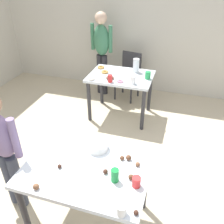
{
  "coord_description": "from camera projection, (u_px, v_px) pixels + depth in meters",
  "views": [
    {
      "loc": [
        0.55,
        -1.45,
        2.3
      ],
      "look_at": [
        -0.11,
        0.68,
        0.9
      ],
      "focal_mm": 38.6,
      "sensor_mm": 36.0,
      "label": 1
    }
  ],
  "objects": [
    {
      "name": "ground_plane",
      "position": [
        103.0,
        219.0,
        2.53
      ],
      "size": [
        6.4,
        6.4,
        0.0
      ],
      "primitive_type": "plane",
      "color": "beige"
    },
    {
      "name": "wall_back",
      "position": [
        158.0,
        25.0,
        4.43
      ],
      "size": [
        6.4,
        0.1,
        2.6
      ],
      "primitive_type": "cube",
      "color": "beige",
      "rests_on": "ground_plane"
    },
    {
      "name": "dining_table_near",
      "position": [
        87.0,
        177.0,
        2.18
      ],
      "size": [
        1.11,
        0.77,
        0.75
      ],
      "color": "silver",
      "rests_on": "ground_plane"
    },
    {
      "name": "dining_table_far",
      "position": [
        121.0,
        82.0,
        3.92
      ],
      "size": [
        1.01,
        0.73,
        0.75
      ],
      "color": "silver",
      "rests_on": "ground_plane"
    },
    {
      "name": "chair_far_table",
      "position": [
        129.0,
        73.0,
        4.58
      ],
      "size": [
        0.47,
        0.47,
        0.87
      ],
      "color": "#2D2D33",
      "rests_on": "ground_plane"
    },
    {
      "name": "person_girl_near",
      "position": [
        3.0,
        147.0,
        2.29
      ],
      "size": [
        0.46,
        0.24,
        1.36
      ],
      "color": "#383D4C",
      "rests_on": "ground_plane"
    },
    {
      "name": "person_adult_far",
      "position": [
        102.0,
        47.0,
        4.47
      ],
      "size": [
        0.45,
        0.26,
        1.57
      ],
      "color": "#28282D",
      "rests_on": "ground_plane"
    },
    {
      "name": "mixing_bowl",
      "position": [
        97.0,
        145.0,
        2.32
      ],
      "size": [
        0.21,
        0.21,
        0.08
      ],
      "primitive_type": "cylinder",
      "color": "white",
      "rests_on": "dining_table_near"
    },
    {
      "name": "soda_can",
      "position": [
        115.0,
        175.0,
        1.97
      ],
      "size": [
        0.07,
        0.07,
        0.12
      ],
      "primitive_type": "cylinder",
      "color": "#198438",
      "rests_on": "dining_table_near"
    },
    {
      "name": "fork_near",
      "position": [
        83.0,
        172.0,
        2.08
      ],
      "size": [
        0.17,
        0.02,
        0.01
      ],
      "primitive_type": "cube",
      "color": "silver",
      "rests_on": "dining_table_near"
    },
    {
      "name": "cup_near_0",
      "position": [
        122.0,
        210.0,
        1.71
      ],
      "size": [
        0.08,
        0.08,
        0.09
      ],
      "primitive_type": "cylinder",
      "color": "white",
      "rests_on": "dining_table_near"
    },
    {
      "name": "cup_near_1",
      "position": [
        136.0,
        182.0,
        1.93
      ],
      "size": [
        0.07,
        0.07,
        0.09
      ],
      "primitive_type": "cylinder",
      "color": "red",
      "rests_on": "dining_table_near"
    },
    {
      "name": "cake_ball_0",
      "position": [
        122.0,
        158.0,
        2.2
      ],
      "size": [
        0.04,
        0.04,
        0.04
      ],
      "primitive_type": "sphere",
      "color": "brown",
      "rests_on": "dining_table_near"
    },
    {
      "name": "cake_ball_1",
      "position": [
        105.0,
        172.0,
        2.06
      ],
      "size": [
        0.04,
        0.04,
        0.04
      ],
      "primitive_type": "sphere",
      "color": "#3D2319",
      "rests_on": "dining_table_near"
    },
    {
      "name": "cake_ball_2",
      "position": [
        60.0,
        166.0,
        2.11
      ],
      "size": [
        0.04,
        0.04,
        0.04
      ],
      "primitive_type": "sphere",
      "color": "#3D2319",
      "rests_on": "dining_table_near"
    },
    {
      "name": "cake_ball_3",
      "position": [
        36.0,
        187.0,
        1.91
      ],
      "size": [
        0.05,
        0.05,
        0.05
      ],
      "primitive_type": "sphere",
      "color": "brown",
      "rests_on": "dining_table_near"
    },
    {
      "name": "cake_ball_4",
      "position": [
        131.0,
        177.0,
        2.0
      ],
      "size": [
        0.05,
        0.05,
        0.05
      ],
      "primitive_type": "sphere",
      "color": "brown",
      "rests_on": "dining_table_near"
    },
    {
      "name": "cake_ball_5",
      "position": [
        136.0,
        213.0,
        1.72
      ],
      "size": [
        0.04,
        0.04,
        0.04
      ],
      "primitive_type": "sphere",
      "color": "#3D2319",
      "rests_on": "dining_table_near"
    },
    {
      "name": "cake_ball_6",
      "position": [
        129.0,
        158.0,
        2.2
      ],
      "size": [
        0.05,
        0.05,
        0.05
      ],
      "primitive_type": "sphere",
      "color": "brown",
      "rests_on": "dining_table_near"
    },
    {
      "name": "cake_ball_7",
      "position": [
        138.0,
        164.0,
        2.13
      ],
      "size": [
        0.04,
        0.04,
        0.04
      ],
      "primitive_type": "sphere",
      "color": "brown",
      "rests_on": "dining_table_near"
    },
    {
      "name": "pitcher_far",
      "position": [
        136.0,
        65.0,
        3.92
      ],
      "size": [
        0.1,
        0.1,
        0.22
      ],
      "primitive_type": "cylinder",
      "color": "white",
      "rests_on": "dining_table_far"
    },
    {
      "name": "cup_far_0",
      "position": [
        148.0,
        75.0,
        3.71
      ],
      "size": [
        0.09,
        0.09,
        0.12
      ],
      "primitive_type": "cylinder",
      "color": "green",
      "rests_on": "dining_table_far"
    },
    {
      "name": "cup_far_1",
      "position": [
        133.0,
        80.0,
        3.56
      ],
      "size": [
        0.08,
        0.08,
        0.12
      ],
      "primitive_type": "cylinder",
      "color": "white",
      "rests_on": "dining_table_far"
    },
    {
      "name": "cup_far_2",
      "position": [
        110.0,
        78.0,
        3.61
      ],
      "size": [
        0.07,
        0.07,
        0.11
      ],
      "primitive_type": "cylinder",
      "color": "red",
      "rests_on": "dining_table_far"
    },
    {
      "name": "donut_far_0",
      "position": [
        101.0,
        67.0,
        4.1
      ],
      "size": [
        0.12,
        0.12,
        0.03
      ],
      "primitive_type": "torus",
      "color": "gold",
      "rests_on": "dining_table_far"
    },
    {
      "name": "donut_far_1",
      "position": [
        120.0,
        81.0,
        3.63
      ],
      "size": [
        0.1,
        0.1,
        0.03
      ],
      "primitive_type": "torus",
      "color": "pink",
      "rests_on": "dining_table_far"
    },
    {
      "name": "donut_far_2",
      "position": [
        110.0,
        78.0,
        3.72
      ],
      "size": [
        0.12,
        0.12,
        0.04
      ],
      "primitive_type": "torus",
      "color": "brown",
      "rests_on": "dining_table_far"
    },
    {
      "name": "donut_far_3",
      "position": [
        105.0,
        72.0,
        3.93
      ],
      "size": [
        0.12,
        0.12,
        0.03
      ],
      "primitive_type": "torus",
      "color": "gold",
      "rests_on": "dining_table_far"
    },
    {
      "name": "donut_far_4",
      "position": [
        91.0,
        79.0,
        3.7
      ],
      "size": [
        0.11,
        0.11,
        0.03
      ],
      "primitive_type": "torus",
      "color": "white",
      "rests_on": "dining_table_far"
    }
  ]
}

